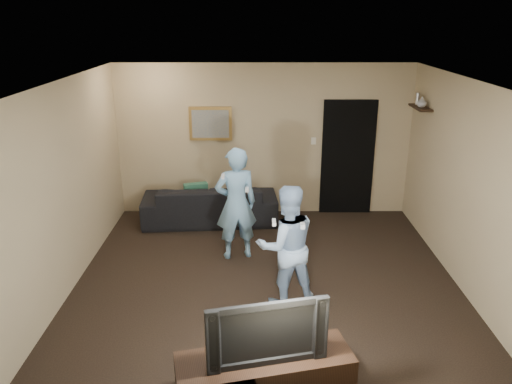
{
  "coord_description": "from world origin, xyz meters",
  "views": [
    {
      "loc": [
        -0.14,
        -5.83,
        3.34
      ],
      "look_at": [
        -0.14,
        0.3,
        1.15
      ],
      "focal_mm": 35.0,
      "sensor_mm": 36.0,
      "label": 1
    }
  ],
  "objects_px": {
    "television": "(265,328)",
    "wii_player_left": "(236,204)",
    "sofa": "(210,203)",
    "wii_player_right": "(286,246)",
    "tv_console": "(264,383)"
  },
  "relations": [
    {
      "from": "wii_player_left",
      "to": "tv_console",
      "type": "bearing_deg",
      "value": -83.18
    },
    {
      "from": "television",
      "to": "wii_player_right",
      "type": "bearing_deg",
      "value": 67.8
    },
    {
      "from": "television",
      "to": "wii_player_left",
      "type": "bearing_deg",
      "value": 84.0
    },
    {
      "from": "sofa",
      "to": "wii_player_left",
      "type": "relative_size",
      "value": 1.37
    },
    {
      "from": "sofa",
      "to": "television",
      "type": "distance_m",
      "value": 4.39
    },
    {
      "from": "sofa",
      "to": "tv_console",
      "type": "distance_m",
      "value": 4.36
    },
    {
      "from": "tv_console",
      "to": "wii_player_right",
      "type": "height_order",
      "value": "wii_player_right"
    },
    {
      "from": "television",
      "to": "sofa",
      "type": "bearing_deg",
      "value": 88.41
    },
    {
      "from": "wii_player_left",
      "to": "wii_player_right",
      "type": "bearing_deg",
      "value": -62.35
    },
    {
      "from": "tv_console",
      "to": "television",
      "type": "bearing_deg",
      "value": 0.0
    },
    {
      "from": "television",
      "to": "wii_player_left",
      "type": "distance_m",
      "value": 2.98
    },
    {
      "from": "sofa",
      "to": "wii_player_left",
      "type": "bearing_deg",
      "value": 106.54
    },
    {
      "from": "tv_console",
      "to": "wii_player_left",
      "type": "height_order",
      "value": "wii_player_left"
    },
    {
      "from": "sofa",
      "to": "wii_player_left",
      "type": "distance_m",
      "value": 1.49
    },
    {
      "from": "television",
      "to": "wii_player_right",
      "type": "xyz_separation_m",
      "value": [
        0.29,
        1.74,
        -0.07
      ]
    }
  ]
}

